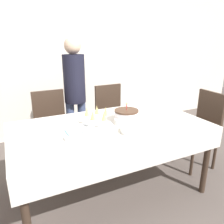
% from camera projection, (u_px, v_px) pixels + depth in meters
% --- Properties ---
extents(ground_plane, '(12.00, 12.00, 0.00)m').
position_uv_depth(ground_plane, '(111.00, 190.00, 2.40)').
color(ground_plane, '#564C47').
extents(wall_back, '(8.00, 0.05, 2.70)m').
position_uv_depth(wall_back, '(61.00, 54.00, 3.56)').
color(wall_back, silver).
rests_on(wall_back, ground_plane).
extents(dining_table, '(1.90, 1.06, 0.77)m').
position_uv_depth(dining_table, '(111.00, 134.00, 2.19)').
color(dining_table, silver).
rests_on(dining_table, ground_plane).
extents(dining_chair_far_left, '(0.43, 0.43, 0.97)m').
position_uv_depth(dining_chair_far_left, '(52.00, 125.00, 2.78)').
color(dining_chair_far_left, '#38281E').
rests_on(dining_chair_far_left, ground_plane).
extents(dining_chair_far_right, '(0.43, 0.43, 0.97)m').
position_uv_depth(dining_chair_far_right, '(112.00, 116.00, 3.13)').
color(dining_chair_far_right, '#38281E').
rests_on(dining_chair_far_right, ground_plane).
extents(dining_chair_right_end, '(0.44, 0.44, 0.97)m').
position_uv_depth(dining_chair_right_end, '(201.00, 126.00, 2.76)').
color(dining_chair_right_end, '#38281E').
rests_on(dining_chair_right_end, ground_plane).
extents(birthday_cake, '(0.25, 0.25, 0.19)m').
position_uv_depth(birthday_cake, '(126.00, 115.00, 2.25)').
color(birthday_cake, white).
rests_on(birthday_cake, dining_table).
extents(champagne_tray, '(0.33, 0.33, 0.18)m').
position_uv_depth(champagne_tray, '(97.00, 119.00, 2.11)').
color(champagne_tray, silver).
rests_on(champagne_tray, dining_table).
extents(plate_stack_main, '(0.24, 0.24, 0.04)m').
position_uv_depth(plate_stack_main, '(134.00, 130.00, 1.98)').
color(plate_stack_main, white).
rests_on(plate_stack_main, dining_table).
extents(plate_stack_dessert, '(0.20, 0.20, 0.05)m').
position_uv_depth(plate_stack_dessert, '(124.00, 121.00, 2.19)').
color(plate_stack_dessert, white).
rests_on(plate_stack_dessert, dining_table).
extents(cake_knife, '(0.28, 0.13, 0.00)m').
position_uv_depth(cake_knife, '(143.00, 128.00, 2.08)').
color(cake_knife, silver).
rests_on(cake_knife, dining_table).
extents(fork_pile, '(0.17, 0.06, 0.02)m').
position_uv_depth(fork_pile, '(74.00, 137.00, 1.86)').
color(fork_pile, silver).
rests_on(fork_pile, dining_table).
extents(napkin_pile, '(0.15, 0.15, 0.01)m').
position_uv_depth(napkin_pile, '(75.00, 132.00, 1.98)').
color(napkin_pile, '#8CC6E0').
rests_on(napkin_pile, dining_table).
extents(person_standing, '(0.28, 0.28, 1.61)m').
position_uv_depth(person_standing, '(75.00, 88.00, 2.87)').
color(person_standing, '#3F4C72').
rests_on(person_standing, ground_plane).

